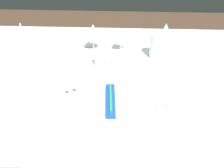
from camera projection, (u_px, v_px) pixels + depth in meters
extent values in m
cube|color=white|center=(119.00, 78.00, 1.31)|extent=(1.80, 1.10, 0.04)
cube|color=white|center=(121.00, 46.00, 1.83)|extent=(1.80, 0.01, 0.18)
cylinder|color=brown|center=(3.00, 85.00, 1.92)|extent=(0.07, 0.07, 0.70)
cylinder|color=white|center=(111.00, 103.00, 1.10)|extent=(0.26, 0.26, 0.02)
cube|color=blue|center=(111.00, 100.00, 1.09)|extent=(0.05, 0.21, 0.01)
cylinder|color=green|center=(111.00, 98.00, 1.09)|extent=(0.02, 0.17, 0.01)
cube|color=beige|center=(69.00, 104.00, 1.11)|extent=(0.02, 0.19, 0.00)
cube|color=beige|center=(75.00, 88.00, 1.20)|extent=(0.02, 0.04, 0.00)
cube|color=beige|center=(62.00, 104.00, 1.11)|extent=(0.02, 0.17, 0.00)
cube|color=beige|center=(68.00, 90.00, 1.19)|extent=(0.02, 0.04, 0.00)
cube|color=beige|center=(152.00, 106.00, 1.10)|extent=(0.02, 0.18, 0.00)
cube|color=beige|center=(151.00, 91.00, 1.19)|extent=(0.02, 0.06, 0.00)
cube|color=beige|center=(159.00, 106.00, 1.10)|extent=(0.02, 0.19, 0.00)
ellipsoid|color=beige|center=(158.00, 90.00, 1.19)|extent=(0.03, 0.04, 0.01)
cube|color=beige|center=(169.00, 107.00, 1.09)|extent=(0.02, 0.17, 0.00)
ellipsoid|color=beige|center=(167.00, 92.00, 1.18)|extent=(0.03, 0.04, 0.01)
cylinder|color=white|center=(103.00, 66.00, 1.35)|extent=(0.14, 0.14, 0.01)
cylinder|color=white|center=(102.00, 59.00, 1.33)|extent=(0.08, 0.08, 0.06)
torus|color=white|center=(110.00, 59.00, 1.33)|extent=(0.05, 0.01, 0.05)
cylinder|color=silver|center=(120.00, 50.00, 1.50)|extent=(0.07, 0.07, 0.01)
cylinder|color=silver|center=(120.00, 45.00, 1.48)|extent=(0.01, 0.01, 0.06)
cone|color=silver|center=(121.00, 35.00, 1.45)|extent=(0.07, 0.07, 0.06)
cylinder|color=silver|center=(164.00, 49.00, 1.51)|extent=(0.06, 0.06, 0.01)
cylinder|color=silver|center=(164.00, 43.00, 1.49)|extent=(0.01, 0.01, 0.07)
cone|color=silver|center=(166.00, 31.00, 1.45)|extent=(0.07, 0.07, 0.08)
cylinder|color=silver|center=(94.00, 49.00, 1.51)|extent=(0.07, 0.07, 0.01)
cylinder|color=silver|center=(94.00, 44.00, 1.49)|extent=(0.01, 0.01, 0.06)
cone|color=silver|center=(93.00, 31.00, 1.45)|extent=(0.08, 0.08, 0.08)
cylinder|color=silver|center=(157.00, 47.00, 1.40)|extent=(0.07, 0.07, 0.13)
cone|color=white|center=(22.00, 35.00, 1.49)|extent=(0.07, 0.07, 0.15)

